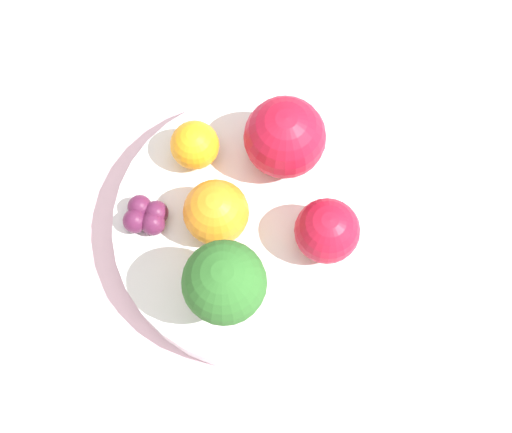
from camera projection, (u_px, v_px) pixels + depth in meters
name	position (u px, v px, depth m)	size (l,w,h in m)	color
ground_plane	(256.00, 241.00, 0.57)	(6.00, 6.00, 0.00)	gray
table_surface	(256.00, 237.00, 0.56)	(1.20, 1.20, 0.02)	silver
bowl	(256.00, 227.00, 0.54)	(0.21, 0.21, 0.03)	white
broccoli	(224.00, 283.00, 0.46)	(0.06, 0.06, 0.07)	#99C17A
apple_red	(327.00, 231.00, 0.50)	(0.05, 0.05, 0.05)	#B7142D
apple_green	(285.00, 137.00, 0.51)	(0.06, 0.06, 0.06)	#B7142D
orange_front	(195.00, 145.00, 0.52)	(0.04, 0.04, 0.04)	orange
orange_back	(216.00, 212.00, 0.50)	(0.05, 0.05, 0.05)	orange
grape_cluster	(146.00, 216.00, 0.51)	(0.03, 0.03, 0.02)	#5B1E42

